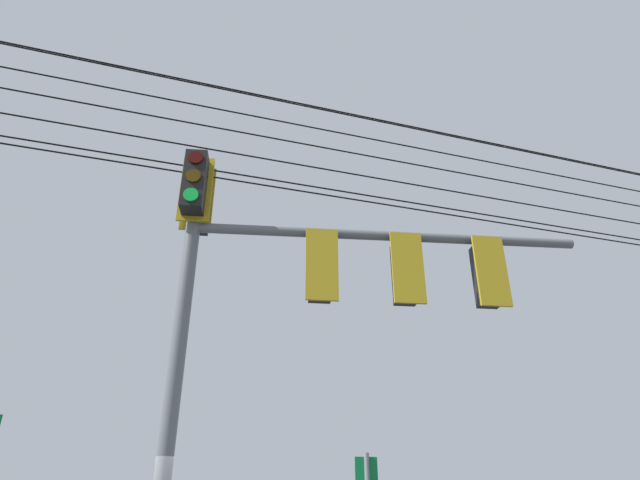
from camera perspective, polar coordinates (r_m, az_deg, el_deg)
The scene contains 2 objects.
signal_mast_assembly at distance 7.05m, azimuth -3.04°, elevation -4.44°, with size 1.60×5.67×6.52m.
overhead_wire_span at distance 8.53m, azimuth -3.97°, elevation 10.72°, with size 0.62×27.34×1.94m.
Camera 1 is at (-5.83, -0.09, 2.08)m, focal length 29.29 mm.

